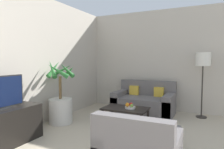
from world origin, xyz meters
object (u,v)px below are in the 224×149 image
(television, at_px, (0,93))
(sofa_loveseat, at_px, (144,103))
(tv_console, at_px, (1,128))
(potted_palm, at_px, (61,104))
(apple_green, at_px, (132,106))
(apple_red, at_px, (131,104))
(fruit_bowl, at_px, (130,107))
(orange_fruit, at_px, (127,105))
(ottoman, at_px, (159,139))
(floor_lamp, at_px, (203,62))
(coffee_table, at_px, (125,110))

(television, relative_size, sofa_loveseat, 0.54)
(tv_console, distance_m, potted_palm, 1.35)
(apple_green, bearing_deg, apple_red, 120.38)
(fruit_bowl, relative_size, orange_fruit, 2.65)
(fruit_bowl, relative_size, ottoman, 0.37)
(floor_lamp, height_order, ottoman, floor_lamp)
(television, xyz_separation_m, sofa_loveseat, (1.43, 2.89, -0.57))
(television, xyz_separation_m, apple_green, (1.50, 1.79, -0.42))
(television, xyz_separation_m, potted_palm, (0.05, 1.34, -0.43))
(tv_console, height_order, television, television)
(fruit_bowl, height_order, apple_green, apple_green)
(tv_console, distance_m, apple_green, 2.34)
(apple_red, bearing_deg, apple_green, -59.62)
(tv_console, xyz_separation_m, apple_green, (1.50, 1.79, 0.14))
(fruit_bowl, bearing_deg, orange_fruit, -144.70)
(television, bearing_deg, ottoman, 22.04)
(television, xyz_separation_m, orange_fruit, (1.40, 1.79, -0.41))
(sofa_loveseat, xyz_separation_m, apple_green, (0.07, -1.10, 0.16))
(ottoman, bearing_deg, tv_console, -157.99)
(television, xyz_separation_m, coffee_table, (1.35, 1.83, -0.54))
(floor_lamp, xyz_separation_m, apple_red, (-1.31, -1.24, -0.86))
(fruit_bowl, relative_size, apple_red, 2.84)
(potted_palm, relative_size, fruit_bowl, 6.31)
(tv_console, relative_size, potted_palm, 0.91)
(television, height_order, orange_fruit, television)
(coffee_table, bearing_deg, ottoman, -45.55)
(sofa_loveseat, distance_m, floor_lamp, 1.70)
(apple_green, bearing_deg, coffee_table, 167.02)
(television, xyz_separation_m, apple_red, (1.46, 1.86, -0.41))
(floor_lamp, distance_m, ottoman, 2.52)
(apple_red, bearing_deg, fruit_bowl, -94.00)
(floor_lamp, height_order, fruit_bowl, floor_lamp)
(coffee_table, bearing_deg, tv_console, -126.52)
(floor_lamp, relative_size, coffee_table, 1.66)
(potted_palm, relative_size, floor_lamp, 0.89)
(television, height_order, coffee_table, television)
(tv_console, relative_size, coffee_table, 1.35)
(potted_palm, distance_m, fruit_bowl, 1.49)
(apple_red, xyz_separation_m, apple_green, (0.04, -0.07, -0.01))
(potted_palm, height_order, orange_fruit, potted_palm)
(apple_red, bearing_deg, television, -127.99)
(sofa_loveseat, distance_m, fruit_bowl, 1.07)
(floor_lamp, distance_m, apple_green, 2.03)
(television, height_order, apple_red, television)
(tv_console, bearing_deg, orange_fruit, 51.87)
(orange_fruit, bearing_deg, television, -128.07)
(fruit_bowl, bearing_deg, sofa_loveseat, 91.07)
(coffee_table, relative_size, apple_green, 14.27)
(coffee_table, relative_size, apple_red, 12.10)
(ottoman, bearing_deg, sofa_loveseat, 112.35)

